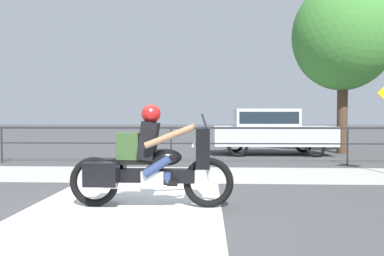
# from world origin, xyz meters

# --- Properties ---
(ground_plane) EXTENTS (120.00, 120.00, 0.00)m
(ground_plane) POSITION_xyz_m (0.00, 0.00, 0.00)
(ground_plane) COLOR #424244
(sidewalk_band) EXTENTS (44.00, 2.40, 0.01)m
(sidewalk_band) POSITION_xyz_m (0.00, 3.40, 0.01)
(sidewalk_band) COLOR #A8A59E
(sidewalk_band) RESTS_ON ground
(crosswalk_band) EXTENTS (2.91, 6.00, 0.01)m
(crosswalk_band) POSITION_xyz_m (-0.17, -0.20, 0.00)
(crosswalk_band) COLOR silver
(crosswalk_band) RESTS_ON ground
(fence_railing) EXTENTS (36.00, 0.05, 1.08)m
(fence_railing) POSITION_xyz_m (0.00, 5.48, 0.85)
(fence_railing) COLOR #232326
(fence_railing) RESTS_ON ground
(motorcycle) EXTENTS (2.51, 0.76, 1.57)m
(motorcycle) POSITION_xyz_m (0.21, 0.17, 0.69)
(motorcycle) COLOR black
(motorcycle) RESTS_ON ground
(parked_car) EXTENTS (4.22, 1.73, 1.65)m
(parked_car) POSITION_xyz_m (3.32, 8.17, 0.94)
(parked_car) COLOR #B7BCC4
(parked_car) RESTS_ON ground
(tree_behind_sign) EXTENTS (3.72, 3.72, 6.46)m
(tree_behind_sign) POSITION_xyz_m (6.10, 8.77, 4.39)
(tree_behind_sign) COLOR #473323
(tree_behind_sign) RESTS_ON ground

